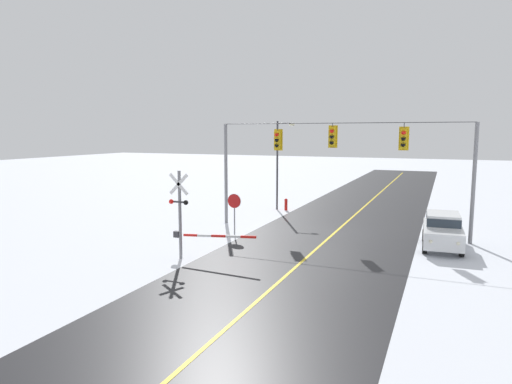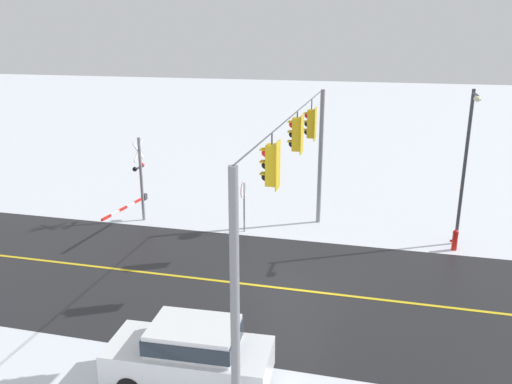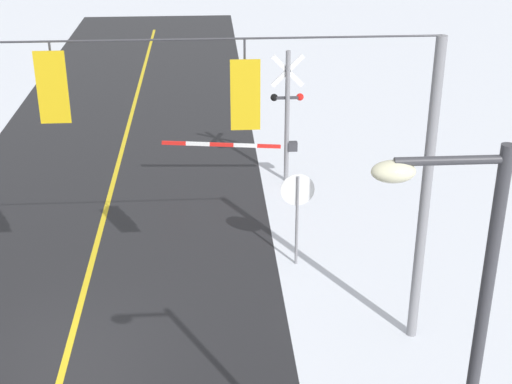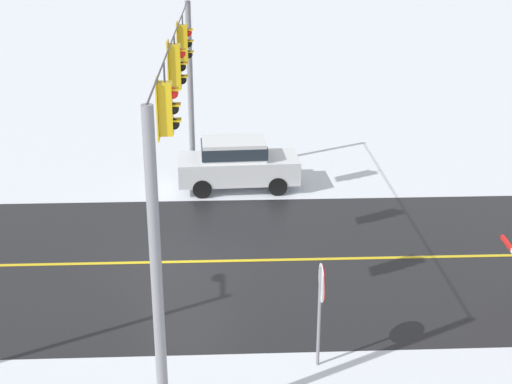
{
  "view_description": "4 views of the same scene",
  "coord_description": "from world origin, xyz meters",
  "views": [
    {
      "loc": [
        5.68,
        -25.3,
        5.67
      ],
      "look_at": [
        -3.93,
        -2.44,
        2.42
      ],
      "focal_mm": 31.85,
      "sensor_mm": 36.0,
      "label": 1
    },
    {
      "loc": [
        16.22,
        2.75,
        8.65
      ],
      "look_at": [
        -3.08,
        -2.06,
        2.5
      ],
      "focal_mm": 36.59,
      "sensor_mm": 36.0,
      "label": 2
    },
    {
      "loc": [
        -2.93,
        12.5,
        9.02
      ],
      "look_at": [
        -3.87,
        -1.28,
        2.75
      ],
      "focal_mm": 51.99,
      "sensor_mm": 36.0,
      "label": 3
    },
    {
      "loc": [
        -17.91,
        -1.2,
        8.95
      ],
      "look_at": [
        -1.2,
        -1.93,
        2.49
      ],
      "focal_mm": 50.93,
      "sensor_mm": 36.0,
      "label": 4
    }
  ],
  "objects": [
    {
      "name": "signal_span",
      "position": [
        -0.06,
        -0.01,
        4.27
      ],
      "size": [
        14.2,
        0.47,
        6.22
      ],
      "color": "gray",
      "rests_on": "ground"
    },
    {
      "name": "railroad_crossing",
      "position": [
        -4.92,
        -8.15,
        1.99
      ],
      "size": [
        4.2,
        0.31,
        4.0
      ],
      "color": "gray",
      "rests_on": "ground"
    },
    {
      "name": "ground_plane",
      "position": [
        0.0,
        0.0,
        0.0
      ],
      "size": [
        160.0,
        160.0,
        0.0
      ],
      "primitive_type": "plane",
      "color": "silver"
    },
    {
      "name": "streetlamp_near",
      "position": [
        -5.59,
        6.03,
        3.92
      ],
      "size": [
        1.39,
        0.28,
        6.5
      ],
      "color": "#38383D",
      "rests_on": "ground"
    },
    {
      "name": "stop_sign",
      "position": [
        -4.96,
        -3.09,
        1.71
      ],
      "size": [
        0.8,
        0.09,
        2.35
      ],
      "color": "gray",
      "rests_on": "ground"
    }
  ]
}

